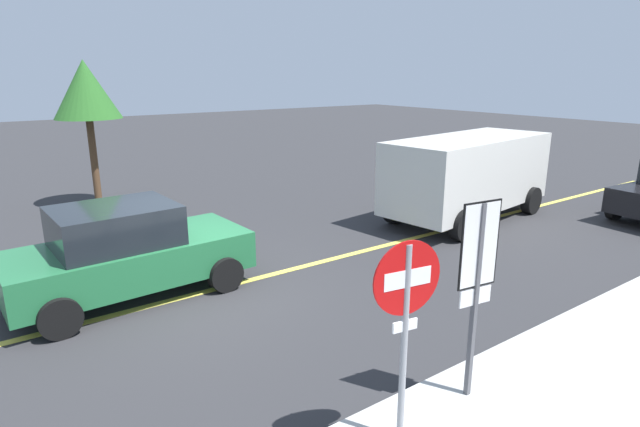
# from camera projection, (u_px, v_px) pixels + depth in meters

# --- Properties ---
(ground_plane) EXTENTS (80.00, 80.00, 0.00)m
(ground_plane) POSITION_uv_depth(u_px,v_px,m) (191.00, 296.00, 9.18)
(ground_plane) COLOR #2D2D30
(lane_marking_centre) EXTENTS (28.00, 0.16, 0.01)m
(lane_marking_centre) POSITION_uv_depth(u_px,v_px,m) (326.00, 261.00, 10.86)
(lane_marking_centre) COLOR #E0D14C
(stop_sign) EXTENTS (0.75, 0.15, 2.34)m
(stop_sign) POSITION_uv_depth(u_px,v_px,m) (406.00, 313.00, 5.00)
(stop_sign) COLOR gray
(stop_sign) RESTS_ON ground_plane
(speed_limit_sign) EXTENTS (0.54, 0.09, 2.52)m
(speed_limit_sign) POSITION_uv_depth(u_px,v_px,m) (478.00, 267.00, 5.71)
(speed_limit_sign) COLOR #4C4C51
(speed_limit_sign) RESTS_ON ground_plane
(white_van) EXTENTS (5.41, 2.79, 2.20)m
(white_van) POSITION_uv_depth(u_px,v_px,m) (468.00, 172.00, 13.72)
(white_van) COLOR silver
(white_van) RESTS_ON ground_plane
(car_green_mid_road) EXTENTS (4.14, 2.11, 1.67)m
(car_green_mid_road) POSITION_uv_depth(u_px,v_px,m) (127.00, 252.00, 8.97)
(car_green_mid_road) COLOR #236B3D
(car_green_mid_road) RESTS_ON ground_plane
(tree_left_verge) EXTENTS (1.83, 1.83, 4.20)m
(tree_left_verge) POSITION_uv_depth(u_px,v_px,m) (86.00, 91.00, 14.46)
(tree_left_verge) COLOR #513823
(tree_left_verge) RESTS_ON ground_plane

